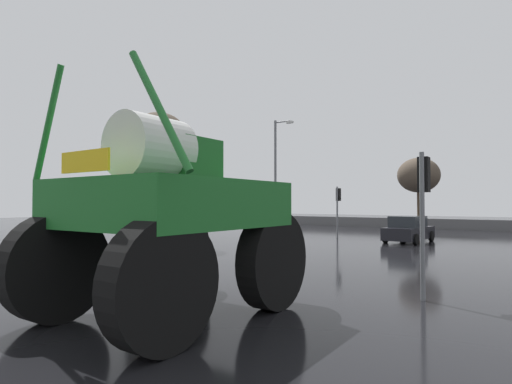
% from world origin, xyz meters
% --- Properties ---
extents(ground_plane, '(120.00, 120.00, 0.00)m').
position_xyz_m(ground_plane, '(0.00, 18.00, 0.00)').
color(ground_plane, black).
extents(oversize_sprayer, '(4.22, 5.26, 4.88)m').
position_xyz_m(oversize_sprayer, '(1.17, 6.86, 1.97)').
color(oversize_sprayer, black).
rests_on(oversize_sprayer, ground).
extents(sedan_ahead, '(2.20, 4.25, 1.52)m').
position_xyz_m(sedan_ahead, '(1.20, 25.78, 0.71)').
color(sedan_ahead, black).
rests_on(sedan_ahead, ground).
extents(traffic_signal_near_left, '(0.24, 0.54, 3.98)m').
position_xyz_m(traffic_signal_near_left, '(-5.43, 11.24, 2.90)').
color(traffic_signal_near_left, slate).
rests_on(traffic_signal_near_left, ground).
extents(traffic_signal_near_right, '(0.24, 0.54, 3.47)m').
position_xyz_m(traffic_signal_near_right, '(5.12, 11.25, 2.53)').
color(traffic_signal_near_right, slate).
rests_on(traffic_signal_near_right, ground).
extents(traffic_signal_far_left, '(0.24, 0.55, 3.35)m').
position_xyz_m(traffic_signal_far_left, '(-3.47, 26.54, 2.44)').
color(traffic_signal_far_left, slate).
rests_on(traffic_signal_far_left, ground).
extents(streetlight_far_left, '(1.57, 0.24, 8.41)m').
position_xyz_m(streetlight_far_left, '(-8.53, 27.03, 4.62)').
color(streetlight_far_left, slate).
rests_on(streetlight_far_left, ground).
extents(bare_tree_left, '(3.10, 3.10, 7.19)m').
position_xyz_m(bare_tree_left, '(-9.58, 16.41, 5.83)').
color(bare_tree_left, '#473828').
rests_on(bare_tree_left, ground).
extents(bare_tree_far_center, '(2.96, 2.96, 5.55)m').
position_xyz_m(bare_tree_far_center, '(0.37, 32.15, 4.27)').
color(bare_tree_far_center, '#473828').
rests_on(bare_tree_far_center, ground).
extents(roadside_barrier, '(28.65, 0.24, 0.90)m').
position_xyz_m(roadside_barrier, '(0.00, 39.37, 0.45)').
color(roadside_barrier, '#59595B').
rests_on(roadside_barrier, ground).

